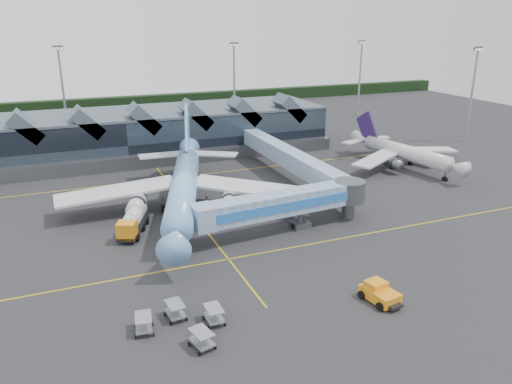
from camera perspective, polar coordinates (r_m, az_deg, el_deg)
name	(u,v)px	position (r m, az deg, el deg)	size (l,w,h in m)	color
ground	(209,235)	(69.97, -5.34, -4.91)	(260.00, 260.00, 0.00)	#272729
taxi_stripes	(190,211)	(78.87, -7.50, -2.14)	(120.00, 60.00, 0.01)	gold
tree_line_far	(110,104)	(174.27, -16.32, 9.68)	(260.00, 4.00, 4.00)	black
terminal	(121,135)	(111.94, -15.20, 6.34)	(90.00, 22.25, 12.52)	black
light_masts	(213,85)	(131.10, -4.89, 12.11)	(132.40, 42.56, 22.45)	gray
main_airliner	(184,185)	(77.61, -8.23, 0.82)	(37.72, 44.40, 14.59)	#6FADE1
regional_jet	(402,152)	(104.94, 16.38, 4.46)	(26.76, 29.44, 10.11)	silver
jet_bridge	(294,202)	(70.33, 4.35, -1.18)	(26.99, 5.98, 5.93)	#7A9DCC
fuel_truck	(134,219)	(72.18, -13.82, -3.05)	(5.76, 9.61, 3.29)	black
pushback_tug	(379,293)	(55.60, 13.93, -11.15)	(3.49, 4.90, 2.03)	orange
baggage_carts	(184,321)	(50.03, -8.27, -14.39)	(8.51, 8.22, 1.71)	#96979E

